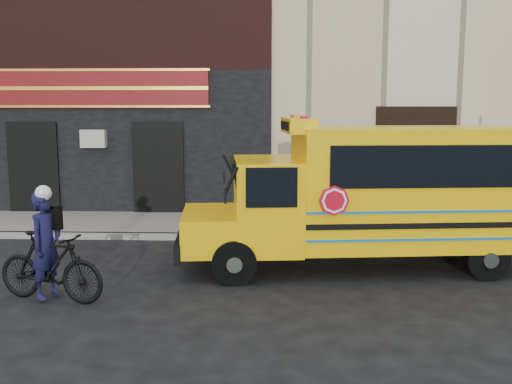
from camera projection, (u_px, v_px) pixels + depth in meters
name	position (u px, v px, depth m)	size (l,w,h in m)	color
ground	(267.00, 272.00, 10.93)	(120.00, 120.00, 0.00)	black
curb	(269.00, 237.00, 13.49)	(40.00, 0.20, 0.15)	gray
sidewalk	(270.00, 224.00, 14.97)	(40.00, 3.00, 0.15)	slate
building	(272.00, 23.00, 20.36)	(20.00, 10.70, 12.00)	beige
school_bus	(379.00, 191.00, 11.03)	(7.08, 2.85, 2.92)	black
bicycle	(50.00, 267.00, 9.19)	(0.54, 1.91, 1.15)	black
cyclist	(46.00, 248.00, 9.22)	(0.63, 0.41, 1.73)	#111133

